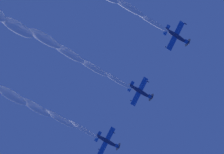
{
  "coord_description": "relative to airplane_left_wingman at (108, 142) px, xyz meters",
  "views": [
    {
      "loc": [
        0.13,
        -27.02,
        1.54
      ],
      "look_at": [
        -1.32,
        -7.47,
        88.14
      ],
      "focal_mm": 60.66,
      "sensor_mm": 36.0,
      "label": 1
    }
  ],
  "objects": [
    {
      "name": "airplane_left_wingman",
      "position": [
        0.0,
        0.0,
        0.0
      ],
      "size": [
        6.71,
        6.53,
        3.56
      ],
      "color": "navy"
    },
    {
      "name": "airplane_right_wingman",
      "position": [
        8.93,
        -12.12,
        0.32
      ],
      "size": [
        6.71,
        6.48,
        3.68
      ],
      "color": "navy"
    },
    {
      "name": "airplane_outer_left",
      "position": [
        17.78,
        -25.24,
        -1.96
      ],
      "size": [
        6.71,
        6.51,
        3.59
      ],
      "color": "navy"
    },
    {
      "name": "smoke_trail_right_wingman",
      "position": [
        -19.18,
        -31.35,
        -4.14
      ],
      "size": [
        40.18,
        28.64,
        8.42
      ],
      "color": "white"
    }
  ]
}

